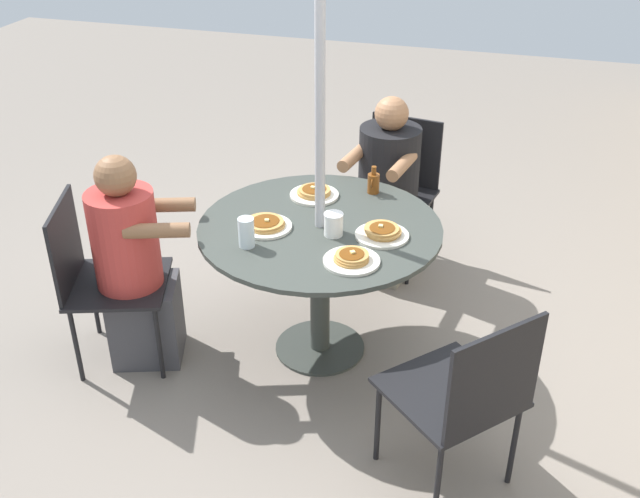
{
  "coord_description": "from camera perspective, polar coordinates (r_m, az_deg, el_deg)",
  "views": [
    {
      "loc": [
        3.01,
        0.89,
        2.42
      ],
      "look_at": [
        0.0,
        0.0,
        0.6
      ],
      "focal_mm": 42.0,
      "sensor_mm": 36.0,
      "label": 1
    }
  ],
  "objects": [
    {
      "name": "patio_chair_east",
      "position": [
        2.99,
        11.08,
        -10.66
      ],
      "size": [
        0.66,
        0.66,
        0.87
      ],
      "rotation": [
        0.0,
        0.0,
        -3.88
      ],
      "color": "black",
      "rests_on": "ground"
    },
    {
      "name": "umbrella_pole",
      "position": [
        3.44,
        0.0,
        5.74
      ],
      "size": [
        0.05,
        0.05,
        2.0
      ],
      "primitive_type": "cylinder",
      "color": "#ADADB2",
      "rests_on": "ground"
    },
    {
      "name": "drinking_glass_a",
      "position": [
        3.37,
        -5.63,
        1.27
      ],
      "size": [
        0.07,
        0.07,
        0.14
      ],
      "primitive_type": "cylinder",
      "color": "silver",
      "rests_on": "patio_table"
    },
    {
      "name": "coffee_cup",
      "position": [
        3.46,
        1.04,
        1.9
      ],
      "size": [
        0.09,
        0.09,
        0.11
      ],
      "color": "white",
      "rests_on": "patio_table"
    },
    {
      "name": "pancake_plate_d",
      "position": [
        3.26,
        2.42,
        -0.77
      ],
      "size": [
        0.25,
        0.25,
        0.05
      ],
      "color": "silver",
      "rests_on": "patio_table"
    },
    {
      "name": "diner_south",
      "position": [
        4.41,
        5.05,
        4.04
      ],
      "size": [
        0.54,
        0.42,
        1.08
      ],
      "rotation": [
        0.0,
        0.0,
        -1.73
      ],
      "color": "gray",
      "rests_on": "ground"
    },
    {
      "name": "syrup_bottle",
      "position": [
        3.87,
        4.09,
        5.07
      ],
      "size": [
        0.08,
        0.06,
        0.15
      ],
      "color": "brown",
      "rests_on": "patio_table"
    },
    {
      "name": "patio_chair_north",
      "position": [
        3.79,
        -16.55,
        -1.74
      ],
      "size": [
        0.59,
        0.59,
        0.87
      ],
      "rotation": [
        0.0,
        0.0,
        0.34
      ],
      "color": "black",
      "rests_on": "ground"
    },
    {
      "name": "pancake_plate_b",
      "position": [
        3.84,
        -0.44,
        4.29
      ],
      "size": [
        0.25,
        0.25,
        0.05
      ],
      "color": "silver",
      "rests_on": "patio_table"
    },
    {
      "name": "diner_north",
      "position": [
        3.75,
        -13.95,
        -1.56
      ],
      "size": [
        0.45,
        0.53,
        1.11
      ],
      "rotation": [
        0.0,
        0.0,
        0.34
      ],
      "color": "#3D3D42",
      "rests_on": "ground"
    },
    {
      "name": "patio_chair_south",
      "position": [
        4.56,
        5.87,
        5.04
      ],
      "size": [
        0.53,
        0.53,
        0.87
      ],
      "rotation": [
        0.0,
        0.0,
        -1.73
      ],
      "color": "black",
      "rests_on": "ground"
    },
    {
      "name": "patio_table",
      "position": [
        3.62,
        0.0,
        0.04
      ],
      "size": [
        1.17,
        1.17,
        0.73
      ],
      "color": "#383D38",
      "rests_on": "ground"
    },
    {
      "name": "pancake_plate_a",
      "position": [
        3.54,
        -4.17,
        1.85
      ],
      "size": [
        0.25,
        0.25,
        0.05
      ],
      "color": "silver",
      "rests_on": "patio_table"
    },
    {
      "name": "ground_plane",
      "position": [
        3.96,
        0.0,
        -7.56
      ],
      "size": [
        12.0,
        12.0,
        0.0
      ],
      "primitive_type": "plane",
      "color": "gray"
    },
    {
      "name": "pancake_plate_c",
      "position": [
        3.47,
        4.77,
        1.23
      ],
      "size": [
        0.25,
        0.25,
        0.06
      ],
      "color": "silver",
      "rests_on": "patio_table"
    }
  ]
}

